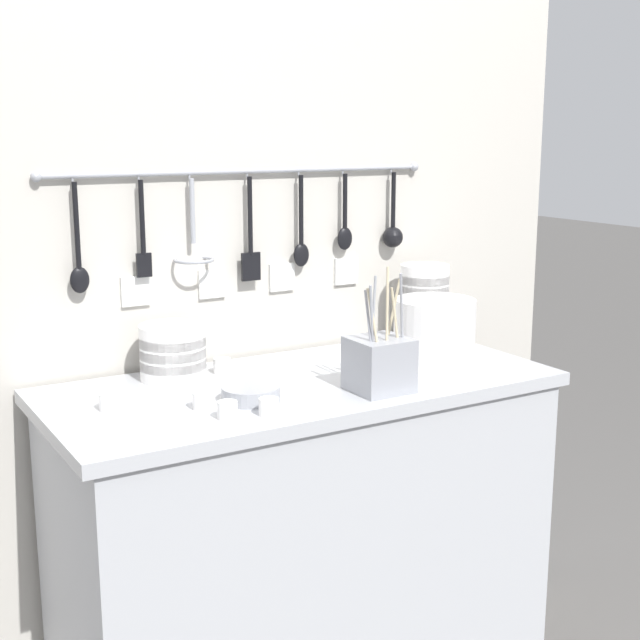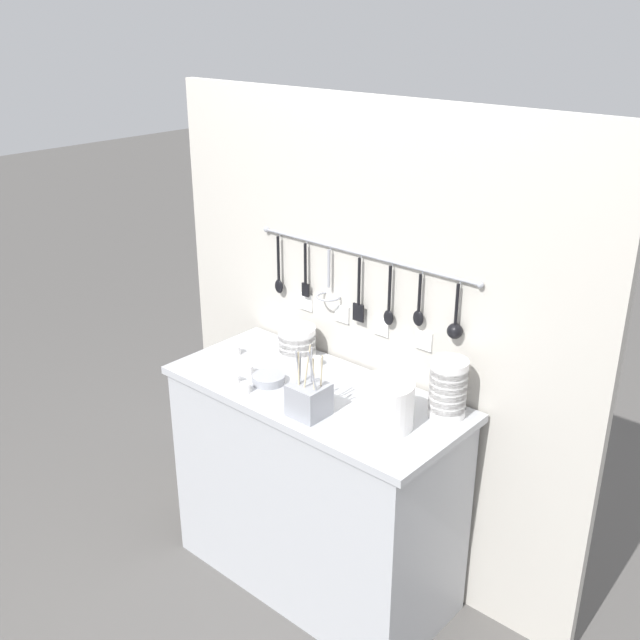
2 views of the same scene
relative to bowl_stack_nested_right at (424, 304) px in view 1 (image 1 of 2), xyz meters
The scene contains 12 objects.
counter 0.74m from the bowl_stack_nested_right, 160.94° to the right, with size 1.17×0.53×0.89m.
back_wall 0.49m from the bowl_stack_nested_right, 164.01° to the left, with size 1.97×0.11×1.93m.
bowl_stack_nested_right is the anchor object (origin of this frame).
bowl_stack_short_front 0.72m from the bowl_stack_nested_right, behind, with size 0.15×0.15×0.13m.
plate_stack 0.24m from the bowl_stack_nested_right, 121.05° to the right, with size 0.20×0.20×0.16m.
steel_mixing_bowl 0.69m from the bowl_stack_nested_right, 159.40° to the right, with size 0.13×0.13×0.03m.
cutlery_caddy 0.48m from the bowl_stack_nested_right, 138.83° to the right, with size 0.12×0.12×0.28m.
cup_back_left 0.93m from the bowl_stack_nested_right, behind, with size 0.04×0.04×0.04m.
cup_back_right 0.74m from the bowl_stack_nested_right, 151.89° to the right, with size 0.04×0.04×0.04m.
cup_centre 0.79m from the bowl_stack_nested_right, 162.27° to the right, with size 0.04×0.04×0.04m.
cup_front_right 0.61m from the bowl_stack_nested_right, behind, with size 0.04×0.04×0.04m.
cup_beside_plates 0.81m from the bowl_stack_nested_right, 156.11° to the right, with size 0.04×0.04×0.04m.
Camera 1 is at (-0.97, -1.71, 1.45)m, focal length 50.00 mm.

